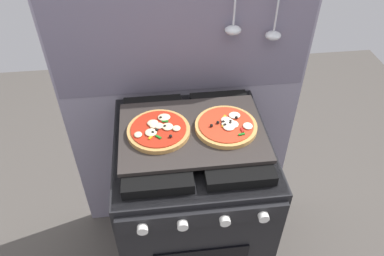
% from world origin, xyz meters
% --- Properties ---
extents(kitchen_backsplash, '(1.10, 0.09, 1.55)m').
position_xyz_m(kitchen_backsplash, '(0.00, 0.33, 0.79)').
color(kitchen_backsplash, gray).
rests_on(kitchen_backsplash, ground_plane).
extents(stove, '(0.60, 0.64, 0.90)m').
position_xyz_m(stove, '(-0.00, -0.00, 0.45)').
color(stove, black).
rests_on(stove, ground_plane).
extents(baking_tray, '(0.54, 0.38, 0.02)m').
position_xyz_m(baking_tray, '(0.00, 0.00, 0.91)').
color(baking_tray, '#2D2826').
rests_on(baking_tray, stove).
extents(pizza_left, '(0.23, 0.23, 0.03)m').
position_xyz_m(pizza_left, '(-0.12, -0.00, 0.93)').
color(pizza_left, '#C18947').
rests_on(pizza_left, baking_tray).
extents(pizza_right, '(0.23, 0.23, 0.03)m').
position_xyz_m(pizza_right, '(0.13, -0.01, 0.93)').
color(pizza_right, tan).
rests_on(pizza_right, baking_tray).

